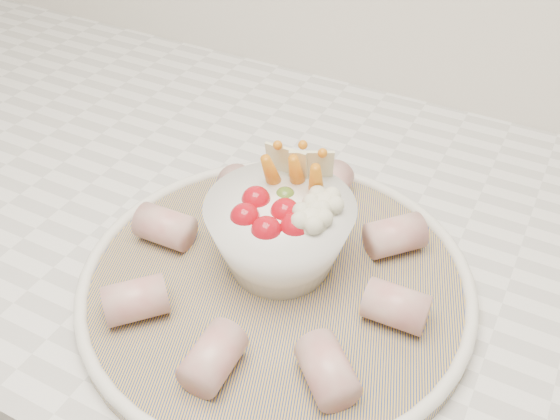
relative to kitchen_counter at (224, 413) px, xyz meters
The scene contains 4 objects.
kitchen_counter is the anchor object (origin of this frame).
serving_platter 0.50m from the kitchen_counter, 33.39° to the right, with size 0.46×0.46×0.02m.
veggie_bowl 0.54m from the kitchen_counter, 28.45° to the right, with size 0.13×0.13×0.11m.
cured_meat_rolls 0.52m from the kitchen_counter, 33.42° to the right, with size 0.29×0.29×0.04m.
Camera 1 is at (0.34, 1.00, 1.35)m, focal length 40.00 mm.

